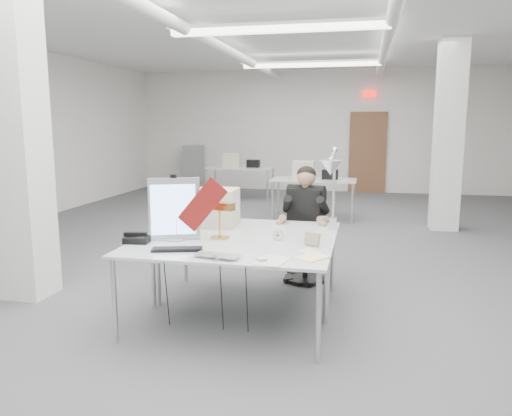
{
  "coord_description": "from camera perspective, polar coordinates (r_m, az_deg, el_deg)",
  "views": [
    {
      "loc": [
        1.14,
        -6.48,
        1.81
      ],
      "look_at": [
        0.16,
        -2.0,
        1.03
      ],
      "focal_mm": 35.0,
      "sensor_mm": 36.0,
      "label": 1
    }
  ],
  "objects": [
    {
      "name": "monitor",
      "position": [
        4.58,
        -9.32,
        -0.14
      ],
      "size": [
        0.45,
        0.21,
        0.57
      ],
      "primitive_type": "cube",
      "rotation": [
        0.0,
        0.0,
        0.38
      ],
      "color": "#AEADB2",
      "rests_on": "desk_main"
    },
    {
      "name": "desk_clock",
      "position": [
        4.56,
        2.53,
        -3.08
      ],
      "size": [
        0.1,
        0.06,
        0.1
      ],
      "primitive_type": "cylinder",
      "rotation": [
        1.57,
        0.0,
        0.35
      ],
      "color": "silver",
      "rests_on": "desk_main"
    },
    {
      "name": "mouse",
      "position": [
        3.88,
        0.65,
        -5.84
      ],
      "size": [
        0.11,
        0.09,
        0.04
      ],
      "primitive_type": "ellipsoid",
      "rotation": [
        0.0,
        0.0,
        -0.42
      ],
      "color": "silver",
      "rests_on": "desk_main"
    },
    {
      "name": "room_shell",
      "position": [
        6.7,
        2.86,
        8.67
      ],
      "size": [
        10.04,
        14.04,
        3.24
      ],
      "color": "#4B4B4D",
      "rests_on": "ground"
    },
    {
      "name": "laptop",
      "position": [
        3.94,
        -4.81,
        -5.71
      ],
      "size": [
        0.4,
        0.29,
        0.03
      ],
      "primitive_type": "imported",
      "rotation": [
        0.0,
        0.0,
        -0.16
      ],
      "color": "#A6A5AA",
      "rests_on": "desk_main"
    },
    {
      "name": "bg_desk_b",
      "position": [
        12.09,
        -1.82,
        4.61
      ],
      "size": [
        1.6,
        0.8,
        0.02
      ],
      "primitive_type": "cube",
      "color": "silver",
      "rests_on": "room_shell"
    },
    {
      "name": "desk_phone",
      "position": [
        4.61,
        -13.36,
        -3.5
      ],
      "size": [
        0.24,
        0.22,
        0.05
      ],
      "primitive_type": "cube",
      "rotation": [
        0.0,
        0.0,
        0.1
      ],
      "color": "black",
      "rests_on": "desk_main"
    },
    {
      "name": "keyboard",
      "position": [
        4.26,
        -9.0,
        -4.68
      ],
      "size": [
        0.44,
        0.25,
        0.02
      ],
      "primitive_type": "cube",
      "rotation": [
        0.0,
        0.0,
        0.28
      ],
      "color": "black",
      "rests_on": "desk_main"
    },
    {
      "name": "desk_second",
      "position": [
        5.12,
        -0.84,
        -2.38
      ],
      "size": [
        1.8,
        0.9,
        0.02
      ],
      "primitive_type": "cube",
      "color": "silver",
      "rests_on": "room_shell"
    },
    {
      "name": "paper_stack_c",
      "position": [
        4.18,
        6.15,
        -4.99
      ],
      "size": [
        0.23,
        0.23,
        0.01
      ],
      "primitive_type": "cube",
      "rotation": [
        0.0,
        0.0,
        -0.77
      ],
      "color": "silver",
      "rests_on": "desk_main"
    },
    {
      "name": "seated_person",
      "position": [
        5.63,
        5.7,
        0.31
      ],
      "size": [
        0.61,
        0.71,
        0.94
      ],
      "primitive_type": null,
      "rotation": [
        0.0,
        0.0,
        -0.2
      ],
      "color": "black",
      "rests_on": "office_chair"
    },
    {
      "name": "filing_cabinet",
      "position": [
        13.98,
        -7.15,
        4.64
      ],
      "size": [
        0.45,
        0.55,
        1.2
      ],
      "primitive_type": "cube",
      "color": "gray",
      "rests_on": "room_shell"
    },
    {
      "name": "picture_frame_left",
      "position": [
        4.82,
        -9.19,
        -2.47
      ],
      "size": [
        0.14,
        0.08,
        0.11
      ],
      "primitive_type": "cube",
      "rotation": [
        -0.21,
        0.0,
        0.33
      ],
      "color": "#A46D46",
      "rests_on": "desk_main"
    },
    {
      "name": "architect_lamp",
      "position": [
        4.77,
        8.71,
        2.05
      ],
      "size": [
        0.41,
        0.71,
        0.87
      ],
      "primitive_type": null,
      "rotation": [
        0.0,
        0.0,
        0.28
      ],
      "color": "#BAB9BE",
      "rests_on": "desk_second"
    },
    {
      "name": "beige_monitor",
      "position": [
        5.18,
        -4.5,
        0.06
      ],
      "size": [
        0.42,
        0.4,
        0.39
      ],
      "primitive_type": "cube",
      "rotation": [
        0.0,
        0.0,
        0.03
      ],
      "color": "beige",
      "rests_on": "desk_second"
    },
    {
      "name": "picture_frame_right",
      "position": [
        4.37,
        6.45,
        -3.6
      ],
      "size": [
        0.15,
        0.09,
        0.12
      ],
      "primitive_type": "cube",
      "rotation": [
        -0.21,
        0.0,
        -0.43
      ],
      "color": "tan",
      "rests_on": "desk_main"
    },
    {
      "name": "paper_stack_b",
      "position": [
        4.01,
        6.46,
        -5.62
      ],
      "size": [
        0.3,
        0.32,
        0.01
      ],
      "primitive_type": "cube",
      "rotation": [
        0.0,
        0.0,
        -0.59
      ],
      "color": "#F9EF95",
      "rests_on": "desk_main"
    },
    {
      "name": "bg_desk_a",
      "position": [
        9.58,
        6.62,
        3.21
      ],
      "size": [
        1.6,
        0.8,
        0.02
      ],
      "primitive_type": "cube",
      "color": "silver",
      "rests_on": "room_shell"
    },
    {
      "name": "bankers_lamp",
      "position": [
        4.61,
        -4.18,
        -1.39
      ],
      "size": [
        0.33,
        0.2,
        0.35
      ],
      "primitive_type": null,
      "rotation": [
        0.0,
        0.0,
        -0.26
      ],
      "color": "gold",
      "rests_on": "desk_main"
    },
    {
      "name": "office_chair",
      "position": [
        5.74,
        5.71,
        -2.84
      ],
      "size": [
        0.66,
        0.66,
        1.14
      ],
      "primitive_type": null,
      "rotation": [
        0.0,
        0.0,
        -0.2
      ],
      "color": "black",
      "rests_on": "room_shell"
    },
    {
      "name": "desk_main",
      "position": [
        4.27,
        -3.59,
        -4.84
      ],
      "size": [
        1.8,
        0.9,
        0.02
      ],
      "primitive_type": "cube",
      "color": "silver",
      "rests_on": "room_shell"
    },
    {
      "name": "pennant",
      "position": [
        4.45,
        -6.14,
        0.38
      ],
      "size": [
        0.46,
        0.04,
        0.5
      ],
      "primitive_type": "cube",
      "rotation": [
        0.0,
        -0.87,
        0.06
      ],
      "color": "#660F0D",
      "rests_on": "monitor"
    },
    {
      "name": "paper_stack_a",
      "position": [
        3.89,
        1.9,
        -6.05
      ],
      "size": [
        0.27,
        0.34,
        0.01
      ],
      "primitive_type": "cube",
      "rotation": [
        0.0,
        0.0,
        -0.2
      ],
      "color": "silver",
      "rests_on": "desk_main"
    }
  ]
}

